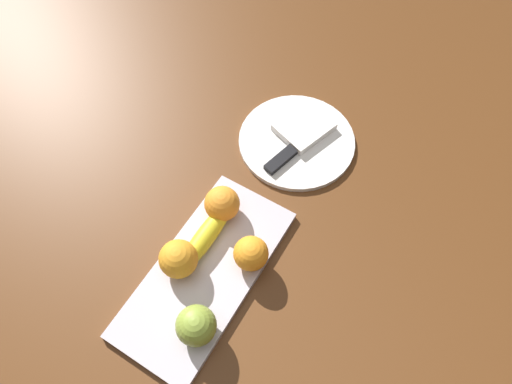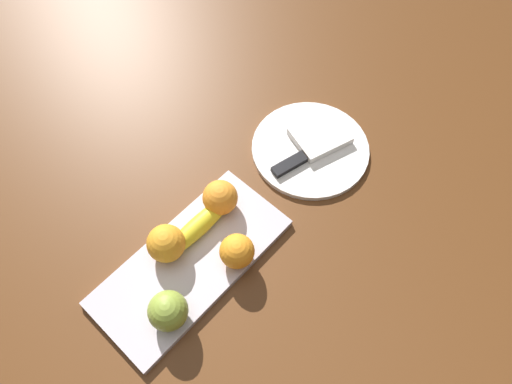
{
  "view_description": "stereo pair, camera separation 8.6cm",
  "coord_description": "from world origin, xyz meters",
  "px_view_note": "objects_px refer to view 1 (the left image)",
  "views": [
    {
      "loc": [
        -0.23,
        -0.23,
        0.79
      ],
      "look_at": [
        0.14,
        -0.0,
        0.04
      ],
      "focal_mm": 32.32,
      "sensor_mm": 36.0,
      "label": 1
    },
    {
      "loc": [
        -0.18,
        -0.3,
        0.79
      ],
      "look_at": [
        0.14,
        -0.0,
        0.04
      ],
      "focal_mm": 32.32,
      "sensor_mm": 36.0,
      "label": 2
    }
  ],
  "objects_px": {
    "apple": "(196,326)",
    "orange_near_banana": "(178,259)",
    "folded_napkin": "(305,127)",
    "orange_near_apple": "(251,253)",
    "banana": "(206,236)",
    "knife": "(288,154)",
    "orange_center": "(222,204)",
    "fruit_tray": "(207,273)",
    "dinner_plate": "(298,141)"
  },
  "relations": [
    {
      "from": "apple",
      "to": "orange_near_banana",
      "type": "distance_m",
      "value": 0.12
    },
    {
      "from": "orange_near_banana",
      "to": "folded_napkin",
      "type": "distance_m",
      "value": 0.39
    },
    {
      "from": "orange_near_apple",
      "to": "banana",
      "type": "bearing_deg",
      "value": 95.79
    },
    {
      "from": "knife",
      "to": "orange_center",
      "type": "bearing_deg",
      "value": -178.44
    },
    {
      "from": "orange_center",
      "to": "knife",
      "type": "distance_m",
      "value": 0.19
    },
    {
      "from": "banana",
      "to": "knife",
      "type": "relative_size",
      "value": 0.96
    },
    {
      "from": "apple",
      "to": "orange_center",
      "type": "distance_m",
      "value": 0.22
    },
    {
      "from": "banana",
      "to": "knife",
      "type": "distance_m",
      "value": 0.25
    },
    {
      "from": "apple",
      "to": "knife",
      "type": "xyz_separation_m",
      "value": [
        0.39,
        0.05,
        -0.03
      ]
    },
    {
      "from": "fruit_tray",
      "to": "orange_center",
      "type": "distance_m",
      "value": 0.13
    },
    {
      "from": "dinner_plate",
      "to": "orange_near_apple",
      "type": "bearing_deg",
      "value": -168.65
    },
    {
      "from": "orange_near_apple",
      "to": "folded_napkin",
      "type": "xyz_separation_m",
      "value": [
        0.31,
        0.06,
        -0.03
      ]
    },
    {
      "from": "dinner_plate",
      "to": "knife",
      "type": "xyz_separation_m",
      "value": [
        -0.04,
        -0.0,
        0.01
      ]
    },
    {
      "from": "orange_center",
      "to": "knife",
      "type": "height_order",
      "value": "orange_center"
    },
    {
      "from": "fruit_tray",
      "to": "knife",
      "type": "height_order",
      "value": "knife"
    },
    {
      "from": "orange_near_banana",
      "to": "dinner_plate",
      "type": "height_order",
      "value": "orange_near_banana"
    },
    {
      "from": "banana",
      "to": "dinner_plate",
      "type": "xyz_separation_m",
      "value": [
        0.29,
        -0.03,
        -0.03
      ]
    },
    {
      "from": "folded_napkin",
      "to": "apple",
      "type": "bearing_deg",
      "value": -174.28
    },
    {
      "from": "orange_near_apple",
      "to": "orange_center",
      "type": "height_order",
      "value": "orange_center"
    },
    {
      "from": "orange_center",
      "to": "folded_napkin",
      "type": "height_order",
      "value": "orange_center"
    },
    {
      "from": "knife",
      "to": "banana",
      "type": "bearing_deg",
      "value": -173.83
    },
    {
      "from": "orange_near_banana",
      "to": "folded_napkin",
      "type": "xyz_separation_m",
      "value": [
        0.39,
        -0.04,
        -0.03
      ]
    },
    {
      "from": "orange_near_apple",
      "to": "orange_near_banana",
      "type": "relative_size",
      "value": 0.91
    },
    {
      "from": "apple",
      "to": "orange_near_apple",
      "type": "relative_size",
      "value": 1.07
    },
    {
      "from": "banana",
      "to": "orange_near_apple",
      "type": "height_order",
      "value": "orange_near_apple"
    },
    {
      "from": "banana",
      "to": "orange_center",
      "type": "bearing_deg",
      "value": 5.54
    },
    {
      "from": "orange_near_apple",
      "to": "dinner_plate",
      "type": "bearing_deg",
      "value": 11.35
    },
    {
      "from": "banana",
      "to": "orange_near_banana",
      "type": "height_order",
      "value": "orange_near_banana"
    },
    {
      "from": "banana",
      "to": "dinner_plate",
      "type": "distance_m",
      "value": 0.29
    },
    {
      "from": "fruit_tray",
      "to": "knife",
      "type": "distance_m",
      "value": 0.3
    },
    {
      "from": "orange_near_apple",
      "to": "orange_center",
      "type": "relative_size",
      "value": 0.94
    },
    {
      "from": "apple",
      "to": "knife",
      "type": "relative_size",
      "value": 0.37
    },
    {
      "from": "banana",
      "to": "orange_center",
      "type": "distance_m",
      "value": 0.07
    },
    {
      "from": "apple",
      "to": "knife",
      "type": "distance_m",
      "value": 0.39
    },
    {
      "from": "dinner_plate",
      "to": "banana",
      "type": "bearing_deg",
      "value": 173.37
    },
    {
      "from": "apple",
      "to": "banana",
      "type": "distance_m",
      "value": 0.16
    },
    {
      "from": "apple",
      "to": "knife",
      "type": "bearing_deg",
      "value": 6.63
    },
    {
      "from": "folded_napkin",
      "to": "knife",
      "type": "xyz_separation_m",
      "value": [
        -0.07,
        -0.0,
        -0.0
      ]
    },
    {
      "from": "orange_near_banana",
      "to": "orange_center",
      "type": "distance_m",
      "value": 0.13
    },
    {
      "from": "orange_center",
      "to": "dinner_plate",
      "type": "height_order",
      "value": "orange_center"
    },
    {
      "from": "apple",
      "to": "orange_near_apple",
      "type": "xyz_separation_m",
      "value": [
        0.15,
        -0.01,
        -0.0
      ]
    },
    {
      "from": "orange_center",
      "to": "dinner_plate",
      "type": "relative_size",
      "value": 0.27
    },
    {
      "from": "orange_near_apple",
      "to": "knife",
      "type": "xyz_separation_m",
      "value": [
        0.24,
        0.06,
        -0.03
      ]
    },
    {
      "from": "banana",
      "to": "orange_near_banana",
      "type": "distance_m",
      "value": 0.07
    },
    {
      "from": "apple",
      "to": "dinner_plate",
      "type": "bearing_deg",
      "value": 6.12
    },
    {
      "from": "dinner_plate",
      "to": "orange_center",
      "type": "bearing_deg",
      "value": 170.03
    },
    {
      "from": "orange_near_banana",
      "to": "folded_napkin",
      "type": "relative_size",
      "value": 0.63
    },
    {
      "from": "fruit_tray",
      "to": "apple",
      "type": "bearing_deg",
      "value": -153.21
    },
    {
      "from": "orange_near_banana",
      "to": "knife",
      "type": "xyz_separation_m",
      "value": [
        0.31,
        -0.05,
        -0.03
      ]
    },
    {
      "from": "folded_napkin",
      "to": "knife",
      "type": "distance_m",
      "value": 0.07
    }
  ]
}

